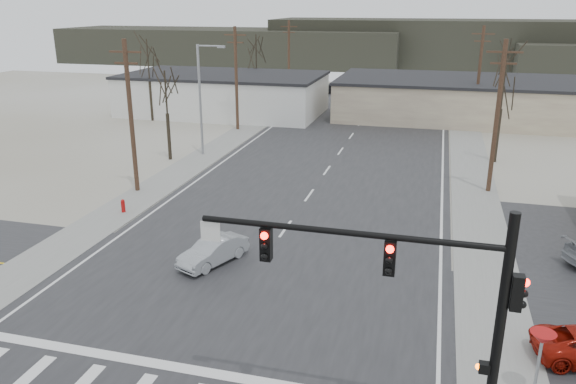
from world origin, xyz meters
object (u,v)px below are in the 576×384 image
(fire_hydrant, at_px, (123,206))
(car_far_b, at_px, (326,89))
(traffic_signal_mast, at_px, (429,293))
(sedan_crossing, at_px, (213,251))
(car_far_a, at_px, (386,97))

(fire_hydrant, distance_m, car_far_b, 49.14)
(traffic_signal_mast, bearing_deg, sedan_crossing, 138.15)
(sedan_crossing, bearing_deg, car_far_a, 109.03)
(fire_hydrant, distance_m, sedan_crossing, 9.45)
(fire_hydrant, bearing_deg, car_far_b, 86.85)
(fire_hydrant, bearing_deg, traffic_signal_mast, -38.13)
(sedan_crossing, bearing_deg, car_far_b, 118.82)
(sedan_crossing, distance_m, car_far_a, 48.89)
(sedan_crossing, relative_size, car_far_a, 0.78)
(car_far_a, bearing_deg, fire_hydrant, 62.48)
(traffic_signal_mast, distance_m, fire_hydrant, 23.39)
(fire_hydrant, relative_size, car_far_a, 0.18)
(car_far_b, bearing_deg, sedan_crossing, -60.50)
(traffic_signal_mast, height_order, car_far_b, traffic_signal_mast)
(traffic_signal_mast, bearing_deg, fire_hydrant, 141.87)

